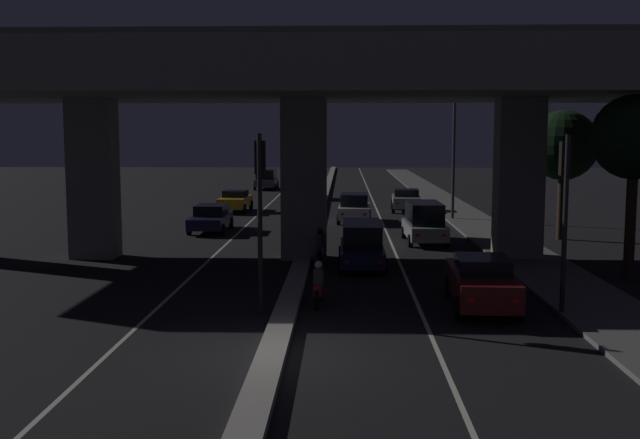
% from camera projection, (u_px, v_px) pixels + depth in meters
% --- Properties ---
extents(ground_plane, '(200.00, 200.00, 0.00)m').
position_uv_depth(ground_plane, '(272.00, 358.00, 17.31)').
color(ground_plane, black).
extents(lane_line_left_inner, '(0.12, 126.00, 0.00)m').
position_uv_depth(lane_line_left_inner, '(264.00, 209.00, 52.19)').
color(lane_line_left_inner, beige).
rests_on(lane_line_left_inner, ground_plane).
extents(lane_line_right_inner, '(0.12, 126.00, 0.00)m').
position_uv_depth(lane_line_right_inner, '(376.00, 209.00, 51.94)').
color(lane_line_right_inner, beige).
rests_on(lane_line_right_inner, ground_plane).
extents(median_divider, '(0.68, 126.00, 0.21)m').
position_uv_depth(median_divider, '(320.00, 207.00, 52.05)').
color(median_divider, gray).
rests_on(median_divider, ground_plane).
extents(sidewalk_right, '(2.88, 126.00, 0.13)m').
position_uv_depth(sidewalk_right, '(470.00, 220.00, 44.81)').
color(sidewalk_right, '#5B5956').
rests_on(sidewalk_right, ground_plane).
extents(elevated_overpass, '(36.12, 10.31, 9.49)m').
position_uv_depth(elevated_overpass, '(296.00, 82.00, 30.42)').
color(elevated_overpass, gray).
rests_on(elevated_overpass, ground_plane).
extents(traffic_light_left_of_median, '(0.30, 0.49, 5.18)m').
position_uv_depth(traffic_light_left_of_median, '(260.00, 192.00, 21.29)').
color(traffic_light_left_of_median, black).
rests_on(traffic_light_left_of_median, ground_plane).
extents(traffic_light_right_of_median, '(0.30, 0.49, 5.15)m').
position_uv_depth(traffic_light_right_of_median, '(565.00, 193.00, 21.01)').
color(traffic_light_right_of_median, black).
rests_on(traffic_light_right_of_median, ground_plane).
extents(street_lamp, '(2.46, 0.32, 8.78)m').
position_uv_depth(street_lamp, '(449.00, 134.00, 44.44)').
color(street_lamp, '#2D2D30').
rests_on(street_lamp, ground_plane).
extents(car_dark_red_lead, '(2.04, 4.82, 1.57)m').
position_uv_depth(car_dark_red_lead, '(482.00, 281.00, 22.18)').
color(car_dark_red_lead, '#591414').
rests_on(car_dark_red_lead, ground_plane).
extents(car_dark_blue_second, '(1.83, 4.78, 1.74)m').
position_uv_depth(car_dark_blue_second, '(362.00, 243.00, 29.17)').
color(car_dark_blue_second, '#141938').
rests_on(car_dark_blue_second, ground_plane).
extents(car_silver_third, '(1.96, 4.57, 1.93)m').
position_uv_depth(car_silver_third, '(424.00, 222.00, 35.72)').
color(car_silver_third, gray).
rests_on(car_silver_third, ground_plane).
extents(car_white_fourth, '(2.06, 4.21, 1.69)m').
position_uv_depth(car_white_fourth, '(354.00, 207.00, 43.96)').
color(car_white_fourth, silver).
rests_on(car_white_fourth, ground_plane).
extents(car_silver_fifth, '(2.12, 4.25, 1.51)m').
position_uv_depth(car_silver_fifth, '(406.00, 200.00, 50.15)').
color(car_silver_fifth, gray).
rests_on(car_silver_fifth, ground_plane).
extents(car_dark_blue_lead_oncoming, '(1.96, 4.72, 1.41)m').
position_uv_depth(car_dark_blue_lead_oncoming, '(211.00, 218.00, 39.91)').
color(car_dark_blue_lead_oncoming, '#141938').
rests_on(car_dark_blue_lead_oncoming, ground_plane).
extents(car_taxi_yellow_second_oncoming, '(2.01, 4.25, 1.43)m').
position_uv_depth(car_taxi_yellow_second_oncoming, '(235.00, 201.00, 50.02)').
color(car_taxi_yellow_second_oncoming, gold).
rests_on(car_taxi_yellow_second_oncoming, ground_plane).
extents(car_black_third_oncoming, '(1.95, 4.34, 1.92)m').
position_uv_depth(car_black_third_oncoming, '(295.00, 186.00, 60.44)').
color(car_black_third_oncoming, black).
rests_on(car_black_third_oncoming, ground_plane).
extents(car_grey_fourth_oncoming, '(2.05, 4.73, 1.87)m').
position_uv_depth(car_grey_fourth_oncoming, '(266.00, 179.00, 70.53)').
color(car_grey_fourth_oncoming, '#515459').
rests_on(car_grey_fourth_oncoming, ground_plane).
extents(motorcycle_red_filtering_near, '(0.33, 1.84, 1.36)m').
position_uv_depth(motorcycle_red_filtering_near, '(318.00, 286.00, 22.59)').
color(motorcycle_red_filtering_near, black).
rests_on(motorcycle_red_filtering_near, ground_plane).
extents(motorcycle_blue_filtering_mid, '(0.33, 1.99, 1.44)m').
position_uv_depth(motorcycle_blue_filtering_mid, '(320.00, 249.00, 29.89)').
color(motorcycle_blue_filtering_mid, black).
rests_on(motorcycle_blue_filtering_mid, ground_plane).
extents(pedestrian_on_sidewalk, '(0.38, 0.38, 1.61)m').
position_uv_depth(pedestrian_on_sidewalk, '(518.00, 239.00, 30.47)').
color(pedestrian_on_sidewalk, black).
rests_on(pedestrian_on_sidewalk, sidewalk_right).
extents(roadside_tree_kerbside_near, '(3.03, 3.03, 6.58)m').
position_uv_depth(roadside_tree_kerbside_near, '(634.00, 139.00, 26.52)').
color(roadside_tree_kerbside_near, '#2D2116').
rests_on(roadside_tree_kerbside_near, ground_plane).
extents(roadside_tree_kerbside_mid, '(3.40, 3.40, 6.33)m').
position_uv_depth(roadside_tree_kerbside_mid, '(563.00, 146.00, 36.37)').
color(roadside_tree_kerbside_mid, '#2D2116').
rests_on(roadside_tree_kerbside_mid, ground_plane).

